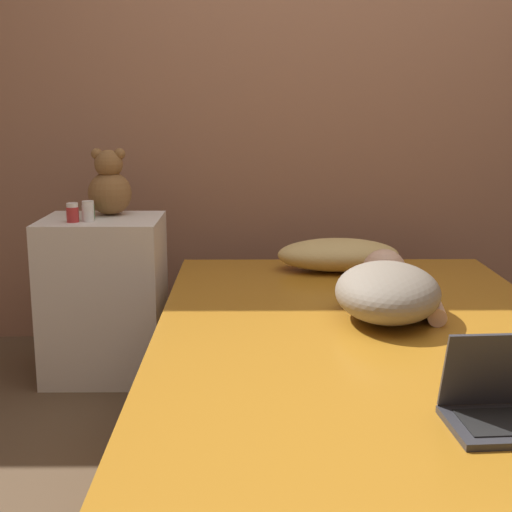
{
  "coord_description": "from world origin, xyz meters",
  "views": [
    {
      "loc": [
        -0.36,
        -2.06,
        1.13
      ],
      "look_at": [
        -0.34,
        0.26,
        0.63
      ],
      "focal_mm": 50.0,
      "sensor_mm": 36.0,
      "label": 1
    }
  ],
  "objects": [
    {
      "name": "bed",
      "position": [
        0.0,
        0.0,
        0.22
      ],
      "size": [
        1.32,
        2.09,
        0.45
      ],
      "color": "#4C331E",
      "rests_on": "ground_plane"
    },
    {
      "name": "pillow",
      "position": [
        0.01,
        0.81,
        0.51
      ],
      "size": [
        0.5,
        0.27,
        0.13
      ],
      "color": "tan",
      "rests_on": "bed"
    },
    {
      "name": "bottle_red",
      "position": [
        -1.05,
        0.71,
        0.7
      ],
      "size": [
        0.05,
        0.05,
        0.08
      ],
      "color": "#B72D2D",
      "rests_on": "nightstand"
    },
    {
      "name": "bottle_white",
      "position": [
        -1.0,
        0.73,
        0.71
      ],
      "size": [
        0.05,
        0.05,
        0.08
      ],
      "color": "white",
      "rests_on": "nightstand"
    },
    {
      "name": "bottle_green",
      "position": [
        -1.0,
        0.79,
        0.7
      ],
      "size": [
        0.03,
        0.03,
        0.07
      ],
      "color": "#3D8E4C",
      "rests_on": "nightstand"
    },
    {
      "name": "person_lying",
      "position": [
        0.09,
        0.19,
        0.53
      ],
      "size": [
        0.4,
        0.65,
        0.17
      ],
      "rotation": [
        0.0,
        0.0,
        -0.15
      ],
      "color": "gray",
      "rests_on": "bed"
    },
    {
      "name": "teddy_bear",
      "position": [
        -0.94,
        0.9,
        0.79
      ],
      "size": [
        0.18,
        0.18,
        0.28
      ],
      "color": "brown",
      "rests_on": "nightstand"
    },
    {
      "name": "wall_back",
      "position": [
        0.0,
        1.33,
        1.3
      ],
      "size": [
        8.0,
        0.06,
        2.6
      ],
      "color": "#996B51",
      "rests_on": "ground_plane"
    },
    {
      "name": "ground_plane",
      "position": [
        0.0,
        0.0,
        0.0
      ],
      "size": [
        12.0,
        12.0,
        0.0
      ],
      "primitive_type": "plane",
      "color": "brown"
    },
    {
      "name": "nightstand",
      "position": [
        -0.96,
        0.8,
        0.33
      ],
      "size": [
        0.48,
        0.41,
        0.67
      ],
      "color": "silver",
      "rests_on": "ground_plane"
    }
  ]
}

